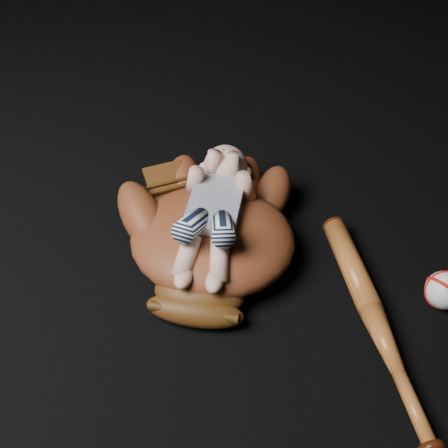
{
  "coord_description": "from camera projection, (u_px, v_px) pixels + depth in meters",
  "views": [
    {
      "loc": [
        -0.08,
        -0.7,
        0.89
      ],
      "look_at": [
        -0.12,
        0.12,
        0.08
      ],
      "focal_mm": 45.0,
      "sensor_mm": 36.0,
      "label": 1
    }
  ],
  "objects": [
    {
      "name": "baseball_glove",
      "position": [
        212.0,
        233.0,
        1.14
      ],
      "size": [
        0.48,
        0.53,
        0.15
      ],
      "primitive_type": null,
      "rotation": [
        0.0,
        0.0,
        -0.14
      ],
      "color": "#5C2713",
      "rests_on": "ground"
    },
    {
      "name": "baseball",
      "position": [
        445.0,
        290.0,
        1.08
      ],
      "size": [
        0.1,
        0.1,
        0.08
      ],
      "primitive_type": "sphere",
      "rotation": [
        0.0,
        0.0,
        -0.41
      ],
      "color": "white",
      "rests_on": "ground"
    },
    {
      "name": "baseball_bat",
      "position": [
        376.0,
        321.0,
        1.04
      ],
      "size": [
        0.16,
        0.51,
        0.05
      ],
      "primitive_type": null,
      "rotation": [
        0.0,
        0.0,
        0.22
      ],
      "color": "#A85420",
      "rests_on": "ground"
    },
    {
      "name": "newborn_baby",
      "position": [
        213.0,
        212.0,
        1.1
      ],
      "size": [
        0.21,
        0.38,
        0.15
      ],
      "primitive_type": null,
      "rotation": [
        0.0,
        0.0,
        -0.12
      ],
      "color": "#D69F8A",
      "rests_on": "baseball_glove"
    }
  ]
}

